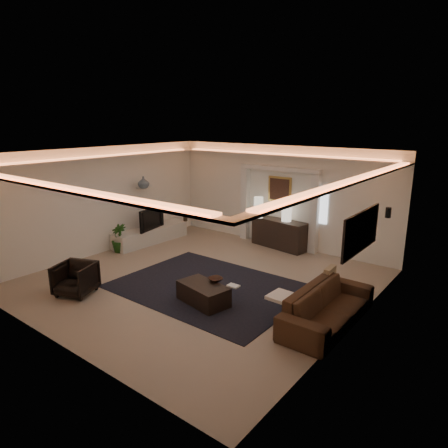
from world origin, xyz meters
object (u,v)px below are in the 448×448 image
Objects in this scene: console at (279,234)px; coffee_table at (203,294)px; sofa at (328,307)px; armchair at (75,279)px.

coffee_table is (0.65, -4.13, -0.20)m from console.
coffee_table is at bearing 107.47° from sofa.
console reaches higher than sofa.
sofa is 2.16× the size of coffee_table.
sofa is 3.07× the size of armchair.
armchair is (-4.75, -2.05, 0.01)m from sofa.
armchair is at bearing -100.17° from console.
coffee_table is 2.76m from armchair.
sofa is at bearing 1.88° from armchair.
console is 1.56× the size of coffee_table.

